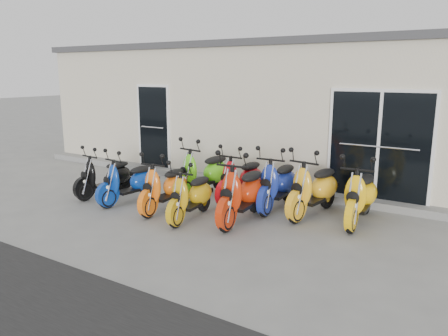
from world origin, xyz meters
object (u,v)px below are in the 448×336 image
at_px(scooter_front_blue, 129,175).
at_px(scooter_front_orange_b, 191,189).
at_px(scooter_back_yellow, 314,181).
at_px(scooter_back_extra, 361,188).
at_px(scooter_back_green, 204,166).
at_px(scooter_front_orange_a, 165,180).
at_px(scooter_back_blue, 278,176).
at_px(scooter_front_black, 105,170).
at_px(scooter_front_red, 243,185).
at_px(scooter_back_red, 241,172).

relative_size(scooter_front_blue, scooter_front_orange_b, 1.01).
relative_size(scooter_back_yellow, scooter_back_extra, 1.02).
distance_m(scooter_back_green, scooter_back_extra, 3.35).
relative_size(scooter_back_green, scooter_back_yellow, 0.99).
relative_size(scooter_front_blue, scooter_back_extra, 0.89).
height_order(scooter_back_green, scooter_back_extra, scooter_back_green).
relative_size(scooter_front_orange_a, scooter_back_green, 0.91).
height_order(scooter_back_green, scooter_back_yellow, scooter_back_yellow).
bearing_deg(scooter_front_blue, scooter_back_blue, 32.67).
distance_m(scooter_front_black, scooter_front_orange_a, 1.73).
height_order(scooter_front_black, scooter_front_red, scooter_front_red).
height_order(scooter_front_black, scooter_back_blue, scooter_back_blue).
bearing_deg(scooter_back_green, scooter_front_orange_a, -84.04).
xyz_separation_m(scooter_front_black, scooter_back_yellow, (4.27, 1.16, 0.09)).
distance_m(scooter_front_orange_a, scooter_back_yellow, 2.83).
xyz_separation_m(scooter_back_blue, scooter_back_yellow, (0.74, -0.02, 0.02)).
xyz_separation_m(scooter_front_orange_b, scooter_back_blue, (1.06, 1.41, 0.08)).
distance_m(scooter_front_black, scooter_front_red, 3.33).
relative_size(scooter_back_green, scooter_back_red, 1.06).
bearing_deg(scooter_front_red, scooter_back_green, 142.19).
relative_size(scooter_front_red, scooter_back_blue, 1.04).
xyz_separation_m(scooter_back_red, scooter_back_extra, (2.44, -0.04, 0.03)).
height_order(scooter_front_orange_a, scooter_back_blue, scooter_back_blue).
bearing_deg(scooter_back_yellow, scooter_front_orange_b, -134.32).
bearing_deg(scooter_front_orange_a, scooter_front_blue, 173.95).
bearing_deg(scooter_front_orange_a, scooter_back_extra, 14.27).
height_order(scooter_front_black, scooter_back_yellow, scooter_back_yellow).
bearing_deg(scooter_front_orange_a, scooter_back_red, 47.91).
bearing_deg(scooter_front_red, scooter_back_extra, 25.25).
xyz_separation_m(scooter_front_orange_b, scooter_front_red, (0.85, 0.39, 0.11)).
distance_m(scooter_back_green, scooter_back_red, 0.90).
relative_size(scooter_front_blue, scooter_back_blue, 0.89).
distance_m(scooter_front_black, scooter_back_blue, 3.72).
height_order(scooter_front_blue, scooter_front_red, scooter_front_red).
bearing_deg(scooter_back_green, scooter_back_blue, 8.28).
relative_size(scooter_front_orange_b, scooter_back_yellow, 0.86).
xyz_separation_m(scooter_front_orange_b, scooter_back_green, (-0.70, 1.40, 0.09)).
bearing_deg(scooter_back_extra, scooter_front_orange_b, -155.06).
xyz_separation_m(scooter_front_black, scooter_front_orange_b, (2.47, -0.24, 0.00)).
relative_size(scooter_front_orange_b, scooter_back_green, 0.87).
relative_size(scooter_front_black, scooter_front_red, 0.84).
xyz_separation_m(scooter_front_orange_a, scooter_back_extra, (3.39, 1.26, 0.05)).
bearing_deg(scooter_back_extra, scooter_front_black, -170.23).
distance_m(scooter_back_blue, scooter_back_yellow, 0.74).
relative_size(scooter_front_black, scooter_front_orange_a, 0.95).
xyz_separation_m(scooter_front_red, scooter_back_blue, (0.20, 1.03, -0.03)).
distance_m(scooter_front_orange_a, scooter_front_orange_b, 0.76).
bearing_deg(scooter_back_green, scooter_front_red, -25.32).
bearing_deg(scooter_back_red, scooter_front_red, -55.20).
relative_size(scooter_front_orange_a, scooter_back_yellow, 0.90).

